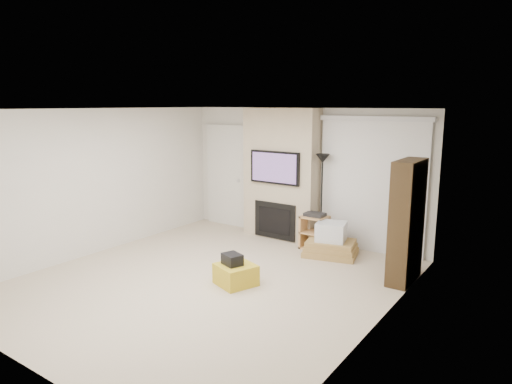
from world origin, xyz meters
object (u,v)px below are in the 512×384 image
Objects in this scene: av_stand at (314,230)px; bookshelf at (407,222)px; ottoman at (236,274)px; floor_lamp at (322,174)px; box_stack at (331,243)px.

av_stand is 0.37× the size of bookshelf.
av_stand reaches higher than ottoman.
floor_lamp is at bearing 154.63° from bookshelf.
floor_lamp reaches higher than ottoman.
ottoman is at bearing -93.76° from floor_lamp.
bookshelf is at bearing -25.37° from floor_lamp.
floor_lamp is 2.03m from bookshelf.
floor_lamp reaches higher than box_stack.
box_stack is at bearing 73.86° from ottoman.
bookshelf is at bearing 38.09° from ottoman.
floor_lamp is 1.26m from box_stack.
av_stand is at bearing 161.09° from bookshelf.
ottoman is 2.66m from floor_lamp.
floor_lamp is (0.16, 2.38, 1.18)m from ottoman.
floor_lamp is 1.02m from av_stand.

